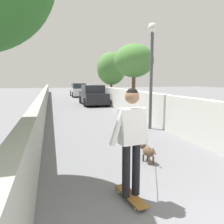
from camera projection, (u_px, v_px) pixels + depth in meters
ground_plane at (80, 108)px, 15.14m from camera, size 80.00×80.00×0.00m
wall_left at (43, 103)px, 12.51m from camera, size 48.00×0.30×1.17m
fence_right at (122, 100)px, 13.78m from camera, size 48.00×0.30×1.37m
tree_right_near at (134, 61)px, 14.68m from camera, size 2.69×2.69×4.34m
tree_right_mid at (111, 69)px, 20.45m from camera, size 2.72×2.72×4.51m
lamp_post at (152, 57)px, 8.31m from camera, size 0.36×0.36×4.06m
skateboard at (131, 196)px, 3.53m from camera, size 0.82×0.32×0.08m
person_skateboarder at (132, 134)px, 3.37m from camera, size 0.27×0.72×1.73m
dog at (147, 151)px, 5.11m from camera, size 1.72×1.11×1.06m
car_near at (93, 96)px, 17.08m from camera, size 4.00×1.80×1.54m
car_far at (79, 90)px, 25.40m from camera, size 3.91×1.80×1.54m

